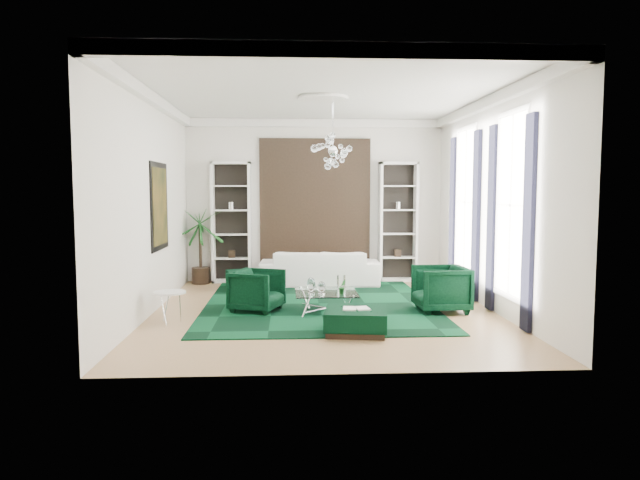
{
  "coord_description": "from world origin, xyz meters",
  "views": [
    {
      "loc": [
        -0.61,
        -9.97,
        2.14
      ],
      "look_at": [
        -0.04,
        0.5,
        1.23
      ],
      "focal_mm": 32.0,
      "sensor_mm": 36.0,
      "label": 1
    }
  ],
  "objects": [
    {
      "name": "shelving_right",
      "position": [
        1.95,
        3.31,
        1.4
      ],
      "size": [
        0.9,
        0.38,
        2.8
      ],
      "primitive_type": null,
      "color": "white",
      "rests_on": "floor"
    },
    {
      "name": "wall_right",
      "position": [
        3.01,
        0.0,
        1.9
      ],
      "size": [
        0.02,
        7.0,
        3.8
      ],
      "primitive_type": "cube",
      "color": "silver",
      "rests_on": "ground"
    },
    {
      "name": "ottoman_side",
      "position": [
        -1.47,
        2.29,
        0.2
      ],
      "size": [
        1.1,
        1.1,
        0.4
      ],
      "primitive_type": "cube",
      "rotation": [
        0.0,
        0.0,
        0.27
      ],
      "color": "black",
      "rests_on": "floor"
    },
    {
      "name": "chandelier",
      "position": [
        0.18,
        0.41,
        2.85
      ],
      "size": [
        0.87,
        0.87,
        0.65
      ],
      "primitive_type": null,
      "rotation": [
        0.0,
        0.0,
        -0.23
      ],
      "color": "white",
      "rests_on": "ceiling"
    },
    {
      "name": "curtain_near_b",
      "position": [
        2.96,
        -0.12,
        1.65
      ],
      "size": [
        0.07,
        0.3,
        3.25
      ],
      "primitive_type": "cube",
      "color": "black",
      "rests_on": "floor"
    },
    {
      "name": "table_plant",
      "position": [
        0.3,
        -0.33,
        0.49
      ],
      "size": [
        0.16,
        0.15,
        0.24
      ],
      "primitive_type": "imported",
      "rotation": [
        0.0,
        0.0,
        0.35
      ],
      "color": "#19591E",
      "rests_on": "coffee_table"
    },
    {
      "name": "sofa",
      "position": [
        0.07,
        2.82,
        0.39
      ],
      "size": [
        2.7,
        1.15,
        0.78
      ],
      "primitive_type": "imported",
      "rotation": [
        0.0,
        0.0,
        3.1
      ],
      "color": "white",
      "rests_on": "floor"
    },
    {
      "name": "palm",
      "position": [
        -2.65,
        3.15,
        1.12
      ],
      "size": [
        1.47,
        1.47,
        2.25
      ],
      "primitive_type": null,
      "rotation": [
        0.0,
        0.0,
        -0.05
      ],
      "color": "#19591E",
      "rests_on": "floor"
    },
    {
      "name": "curtain_far_a",
      "position": [
        2.96,
        0.72,
        1.65
      ],
      "size": [
        0.07,
        0.3,
        3.25
      ],
      "primitive_type": "cube",
      "color": "black",
      "rests_on": "floor"
    },
    {
      "name": "armchair_left",
      "position": [
        -1.18,
        0.04,
        0.37
      ],
      "size": [
        1.06,
        1.04,
        0.75
      ],
      "primitive_type": "imported",
      "rotation": [
        0.0,
        0.0,
        1.19
      ],
      "color": "black",
      "rests_on": "floor"
    },
    {
      "name": "wall_back",
      "position": [
        0.0,
        3.51,
        1.9
      ],
      "size": [
        6.0,
        0.02,
        3.8
      ],
      "primitive_type": "cube",
      "color": "silver",
      "rests_on": "ground"
    },
    {
      "name": "painting",
      "position": [
        -2.97,
        0.6,
        1.85
      ],
      "size": [
        0.04,
        1.3,
        1.6
      ],
      "primitive_type": "cube",
      "color": "black",
      "rests_on": "wall_left"
    },
    {
      "name": "curtain_far_b",
      "position": [
        2.96,
        2.28,
        1.65
      ],
      "size": [
        0.07,
        0.3,
        3.25
      ],
      "primitive_type": "cube",
      "color": "black",
      "rests_on": "floor"
    },
    {
      "name": "floor",
      "position": [
        0.0,
        0.0,
        -0.01
      ],
      "size": [
        6.0,
        7.0,
        0.02
      ],
      "primitive_type": "cube",
      "color": "tan",
      "rests_on": "ground"
    },
    {
      "name": "tapestry",
      "position": [
        0.0,
        3.46,
        1.9
      ],
      "size": [
        2.5,
        0.06,
        2.8
      ],
      "primitive_type": "cube",
      "color": "black",
      "rests_on": "wall_back"
    },
    {
      "name": "book",
      "position": [
        0.39,
        -1.58,
        0.38
      ],
      "size": [
        0.41,
        0.27,
        0.03
      ],
      "primitive_type": "cube",
      "color": "white",
      "rests_on": "ottoman_front"
    },
    {
      "name": "wall_left",
      "position": [
        -3.01,
        0.0,
        1.9
      ],
      "size": [
        0.02,
        7.0,
        3.8
      ],
      "primitive_type": "cube",
      "color": "silver",
      "rests_on": "ground"
    },
    {
      "name": "crown_molding",
      "position": [
        0.0,
        0.0,
        3.7
      ],
      "size": [
        6.0,
        7.0,
        0.18
      ],
      "primitive_type": null,
      "color": "white",
      "rests_on": "ceiling"
    },
    {
      "name": "curtain_near_a",
      "position": [
        2.96,
        -1.68,
        1.65
      ],
      "size": [
        0.07,
        0.3,
        3.25
      ],
      "primitive_type": "cube",
      "color": "black",
      "rests_on": "floor"
    },
    {
      "name": "armchair_right",
      "position": [
        2.06,
        -0.16,
        0.41
      ],
      "size": [
        0.93,
        0.91,
        0.82
      ],
      "primitive_type": "imported",
      "rotation": [
        0.0,
        0.0,
        -1.53
      ],
      "color": "black",
      "rests_on": "floor"
    },
    {
      "name": "window_far",
      "position": [
        2.99,
        1.5,
        1.9
      ],
      "size": [
        0.03,
        1.1,
        2.9
      ],
      "primitive_type": "cube",
      "color": "white",
      "rests_on": "wall_right"
    },
    {
      "name": "rug",
      "position": [
        -0.06,
        0.59,
        0.01
      ],
      "size": [
        4.2,
        5.0,
        0.02
      ],
      "primitive_type": "cube",
      "color": "black",
      "rests_on": "floor"
    },
    {
      "name": "side_table",
      "position": [
        -2.54,
        -0.78,
        0.25
      ],
      "size": [
        0.54,
        0.54,
        0.5
      ],
      "primitive_type": "cylinder",
      "rotation": [
        0.0,
        0.0,
        0.04
      ],
      "color": "white",
      "rests_on": "floor"
    },
    {
      "name": "wall_front",
      "position": [
        0.0,
        -3.51,
        1.9
      ],
      "size": [
        6.0,
        0.02,
        3.8
      ],
      "primitive_type": "cube",
      "color": "silver",
      "rests_on": "ground"
    },
    {
      "name": "window_near",
      "position": [
        2.99,
        -0.9,
        1.9
      ],
      "size": [
        0.03,
        1.1,
        2.9
      ],
      "primitive_type": "cube",
      "color": "white",
      "rests_on": "wall_right"
    },
    {
      "name": "ceiling_medallion",
      "position": [
        0.0,
        0.3,
        3.77
      ],
      "size": [
        0.9,
        0.9,
        0.05
      ],
      "primitive_type": "cylinder",
      "color": "white",
      "rests_on": "ceiling"
    },
    {
      "name": "coffee_table",
      "position": [
        0.03,
        -0.11,
        0.18
      ],
      "size": [
        1.07,
        1.07,
        0.37
      ],
      "primitive_type": null,
      "rotation": [
        0.0,
        0.0,
        -0.0
      ],
      "color": "white",
      "rests_on": "floor"
    },
    {
      "name": "ottoman_front",
      "position": [
        0.39,
        -1.58,
        0.18
      ],
      "size": [
        1.04,
        1.04,
        0.36
      ],
      "primitive_type": "cube",
      "rotation": [
        0.0,
        0.0,
        -0.15
      ],
      "color": "black",
      "rests_on": "floor"
    },
    {
      "name": "shelving_left",
      "position": [
        -1.95,
        3.31,
        1.4
      ],
      "size": [
        0.9,
        0.38,
        2.8
      ],
      "primitive_type": null,
      "color": "white",
      "rests_on": "floor"
    },
    {
      "name": "ceiling",
      "position": [
        0.0,
        0.0,
        3.81
      ],
      "size": [
        6.0,
        7.0,
        0.02
      ],
      "primitive_type": "cube",
      "color": "white",
      "rests_on": "ground"
    }
  ]
}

